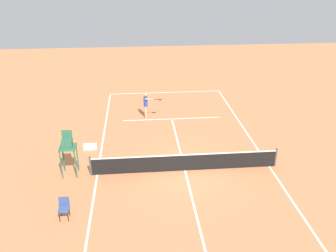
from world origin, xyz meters
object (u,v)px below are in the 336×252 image
Objects in this scene: player_serving at (146,103)px; equipment_bag at (90,147)px; tennis_ball at (168,127)px; umpire_chair at (68,147)px; courtside_chair_near at (64,207)px.

player_serving reaches higher than equipment_bag.
player_serving reaches higher than tennis_ball.
tennis_ball is 5.37m from equipment_bag.
player_serving is at bearing -120.66° from umpire_chair.
courtside_chair_near is (5.16, 8.63, 0.50)m from tennis_ball.
tennis_ball is 10.07m from courtside_chair_near.
courtside_chair_near reaches higher than tennis_ball.
courtside_chair_near is at bearing 86.11° from equipment_bag.
umpire_chair is (4.14, 6.98, 0.52)m from player_serving.
equipment_bag is at bearing -27.12° from player_serving.
courtside_chair_near is 1.25× the size of equipment_bag.
courtside_chair_near is 6.14m from equipment_bag.
umpire_chair reaches higher than equipment_bag.
player_serving is 0.75× the size of umpire_chair.
umpire_chair is (5.44, 5.19, 1.57)m from tennis_ball.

